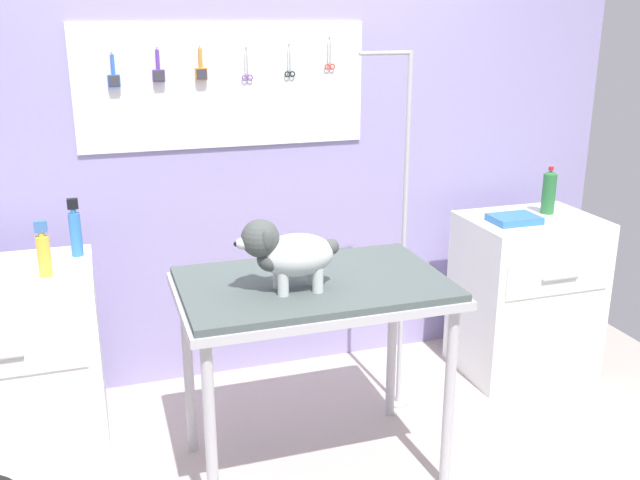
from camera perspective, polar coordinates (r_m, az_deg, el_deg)
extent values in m
cube|color=#968BC0|center=(3.72, -4.73, 6.21)|extent=(4.00, 0.06, 2.30)
cube|color=white|center=(3.59, -7.66, 12.13)|extent=(1.42, 0.02, 0.60)
cylinder|color=gray|center=(3.51, -16.35, 14.22)|extent=(0.01, 0.02, 0.01)
cylinder|color=blue|center=(3.50, -16.26, 13.32)|extent=(0.02, 0.02, 0.09)
cube|color=blue|center=(3.51, -16.16, 12.14)|extent=(0.06, 0.02, 0.06)
cube|color=#333338|center=(3.49, -16.15, 12.12)|extent=(0.05, 0.01, 0.05)
cylinder|color=gray|center=(3.52, -12.94, 14.79)|extent=(0.01, 0.02, 0.01)
cylinder|color=#5C359E|center=(3.51, -12.86, 13.89)|extent=(0.02, 0.02, 0.09)
cube|color=#5C359E|center=(3.52, -12.78, 12.71)|extent=(0.06, 0.02, 0.06)
cube|color=#333338|center=(3.50, -12.76, 12.69)|extent=(0.05, 0.01, 0.05)
cylinder|color=gray|center=(3.55, -9.62, 15.05)|extent=(0.01, 0.02, 0.01)
cylinder|color=orange|center=(3.54, -9.55, 14.15)|extent=(0.02, 0.02, 0.09)
cube|color=orange|center=(3.54, -9.49, 12.99)|extent=(0.06, 0.02, 0.06)
cube|color=#333338|center=(3.53, -9.44, 12.97)|extent=(0.05, 0.01, 0.05)
cylinder|color=gray|center=(3.59, -5.94, 15.08)|extent=(0.01, 0.02, 0.01)
cube|color=silver|center=(3.58, -5.97, 13.95)|extent=(0.01, 0.00, 0.11)
cube|color=silver|center=(3.58, -5.78, 13.96)|extent=(0.01, 0.00, 0.11)
torus|color=#6E449B|center=(3.58, -6.04, 12.78)|extent=(0.03, 0.01, 0.03)
torus|color=#6E449B|center=(3.59, -5.63, 12.80)|extent=(0.03, 0.01, 0.03)
cylinder|color=gray|center=(3.64, -2.50, 15.37)|extent=(0.01, 0.02, 0.01)
cube|color=silver|center=(3.63, -2.54, 14.26)|extent=(0.01, 0.00, 0.11)
cube|color=silver|center=(3.63, -2.35, 14.27)|extent=(0.01, 0.00, 0.11)
torus|color=black|center=(3.63, -2.63, 13.11)|extent=(0.03, 0.01, 0.03)
torus|color=black|center=(3.64, -2.22, 13.12)|extent=(0.03, 0.01, 0.03)
cylinder|color=gray|center=(3.70, 0.75, 15.92)|extent=(0.01, 0.02, 0.01)
cube|color=silver|center=(3.69, 0.71, 14.83)|extent=(0.01, 0.00, 0.11)
cube|color=silver|center=(3.70, 0.89, 14.83)|extent=(0.01, 0.00, 0.11)
torus|color=red|center=(3.69, 0.60, 13.70)|extent=(0.03, 0.01, 0.03)
torus|color=red|center=(3.70, 0.99, 13.70)|extent=(0.03, 0.01, 0.03)
cylinder|color=#B7B7BC|center=(2.72, -8.73, -15.62)|extent=(0.04, 0.04, 0.80)
cylinder|color=#B7B7BC|center=(2.99, 10.29, -12.39)|extent=(0.04, 0.04, 0.80)
cylinder|color=#B7B7BC|center=(3.21, -10.49, -10.16)|extent=(0.04, 0.04, 0.80)
cylinder|color=#B7B7BC|center=(3.44, 5.78, -7.94)|extent=(0.04, 0.04, 0.80)
cube|color=#B7B7BC|center=(2.87, -0.54, -4.07)|extent=(1.09, 0.69, 0.03)
cube|color=#495451|center=(2.86, -0.54, -3.49)|extent=(1.05, 0.67, 0.03)
cylinder|color=#B7B7BC|center=(3.72, 6.24, -12.77)|extent=(0.11, 0.11, 0.01)
cylinder|color=#B7B7BC|center=(3.37, 6.72, -0.04)|extent=(0.02, 0.02, 1.73)
cylinder|color=#B7B7BC|center=(3.17, 5.25, 14.67)|extent=(0.24, 0.02, 0.02)
cylinder|color=silver|center=(2.69, -2.97, -3.49)|extent=(0.04, 0.04, 0.10)
cylinder|color=silver|center=(2.77, -3.36, -2.86)|extent=(0.04, 0.04, 0.10)
cylinder|color=silver|center=(2.72, -0.18, -3.22)|extent=(0.04, 0.04, 0.10)
cylinder|color=silver|center=(2.79, -0.65, -2.61)|extent=(0.04, 0.04, 0.10)
ellipsoid|color=silver|center=(2.71, -1.90, -1.20)|extent=(0.30, 0.20, 0.16)
ellipsoid|color=#484D4B|center=(2.69, -4.00, -1.55)|extent=(0.11, 0.13, 0.09)
sphere|color=#484D4B|center=(2.66, -4.81, 0.13)|extent=(0.14, 0.14, 0.14)
ellipsoid|color=silver|center=(2.65, -6.10, -0.27)|extent=(0.07, 0.06, 0.05)
sphere|color=black|center=(2.65, -6.72, -0.32)|extent=(0.02, 0.02, 0.02)
ellipsoid|color=#484D4B|center=(2.60, -4.24, 0.00)|extent=(0.04, 0.03, 0.08)
ellipsoid|color=#484D4B|center=(2.71, -4.76, 0.75)|extent=(0.04, 0.03, 0.08)
sphere|color=#484D4B|center=(2.73, 0.90, -0.55)|extent=(0.06, 0.06, 0.06)
cube|color=white|center=(3.35, -23.98, -9.51)|extent=(0.80, 0.56, 0.88)
cube|color=white|center=(4.02, 16.11, -4.23)|extent=(0.68, 0.52, 0.87)
cube|color=silver|center=(3.76, 18.56, -2.92)|extent=(0.60, 0.01, 0.17)
cylinder|color=#99999E|center=(3.75, 18.63, -2.96)|extent=(0.20, 0.02, 0.02)
cylinder|color=#3176C5|center=(3.26, -18.96, 0.41)|extent=(0.05, 0.05, 0.19)
cylinder|color=#3176C5|center=(3.23, -19.14, 2.20)|extent=(0.02, 0.02, 0.02)
cube|color=black|center=(3.22, -19.20, 2.76)|extent=(0.05, 0.03, 0.04)
cylinder|color=gold|center=(3.05, -21.21, -1.23)|extent=(0.05, 0.05, 0.17)
cylinder|color=gold|center=(3.02, -21.40, 0.44)|extent=(0.02, 0.02, 0.02)
cube|color=#3D6DB2|center=(3.01, -21.47, 1.03)|extent=(0.05, 0.03, 0.04)
cylinder|color=#296C35|center=(3.98, 17.83, 3.55)|extent=(0.07, 0.07, 0.21)
cone|color=#296C35|center=(3.95, 17.99, 5.18)|extent=(0.07, 0.07, 0.02)
cylinder|color=red|center=(3.95, 18.01, 5.47)|extent=(0.03, 0.03, 0.02)
cube|color=#336FBA|center=(3.77, 15.27, 1.63)|extent=(0.24, 0.18, 0.04)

